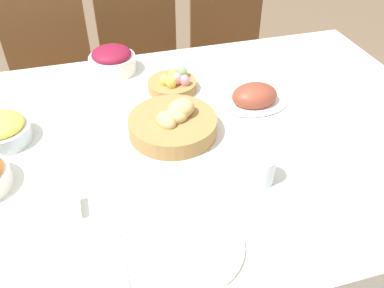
# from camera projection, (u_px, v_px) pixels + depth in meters

# --- Properties ---
(ground_plane) EXTENTS (12.00, 12.00, 0.00)m
(ground_plane) POSITION_uv_depth(u_px,v_px,m) (191.00, 271.00, 1.75)
(ground_plane) COLOR brown
(dining_table) EXTENTS (1.76, 1.19, 0.75)m
(dining_table) POSITION_uv_depth(u_px,v_px,m) (191.00, 214.00, 1.52)
(dining_table) COLOR silver
(dining_table) RESTS_ON ground
(chair_far_left) EXTENTS (0.45, 0.45, 0.99)m
(chair_far_left) POSITION_uv_depth(u_px,v_px,m) (50.00, 73.00, 2.04)
(chair_far_left) COLOR brown
(chair_far_left) RESTS_ON ground
(chair_far_center) EXTENTS (0.46, 0.46, 0.99)m
(chair_far_center) POSITION_uv_depth(u_px,v_px,m) (146.00, 61.00, 2.14)
(chair_far_center) COLOR brown
(chair_far_center) RESTS_ON ground
(chair_far_right) EXTENTS (0.44, 0.44, 0.99)m
(chair_far_right) POSITION_uv_depth(u_px,v_px,m) (233.00, 49.00, 2.24)
(chair_far_right) COLOR brown
(chair_far_right) RESTS_ON ground
(bread_basket) EXTENTS (0.28, 0.28, 0.11)m
(bread_basket) POSITION_uv_depth(u_px,v_px,m) (174.00, 123.00, 1.27)
(bread_basket) COLOR #9E7542
(bread_basket) RESTS_ON dining_table
(egg_basket) EXTENTS (0.18, 0.18, 0.08)m
(egg_basket) POSITION_uv_depth(u_px,v_px,m) (173.00, 83.00, 1.48)
(egg_basket) COLOR #9E7542
(egg_basket) RESTS_ON dining_table
(ham_platter) EXTENTS (0.25, 0.17, 0.08)m
(ham_platter) POSITION_uv_depth(u_px,v_px,m) (254.00, 97.00, 1.41)
(ham_platter) COLOR white
(ham_platter) RESTS_ON dining_table
(beet_salad_bowl) EXTENTS (0.18, 0.18, 0.10)m
(beet_salad_bowl) POSITION_uv_depth(u_px,v_px,m) (112.00, 60.00, 1.57)
(beet_salad_bowl) COLOR white
(beet_salad_bowl) RESTS_ON dining_table
(pineapple_bowl) EXTENTS (0.17, 0.17, 0.09)m
(pineapple_bowl) POSITION_uv_depth(u_px,v_px,m) (1.00, 130.00, 1.24)
(pineapple_bowl) COLOR silver
(pineapple_bowl) RESTS_ON dining_table
(dinner_plate) EXTENTS (0.26, 0.26, 0.01)m
(dinner_plate) POSITION_uv_depth(u_px,v_px,m) (189.00, 245.00, 0.95)
(dinner_plate) COLOR white
(dinner_plate) RESTS_ON dining_table
(fork) EXTENTS (0.01, 0.17, 0.00)m
(fork) POSITION_uv_depth(u_px,v_px,m) (123.00, 262.00, 0.92)
(fork) COLOR silver
(fork) RESTS_ON dining_table
(knife) EXTENTS (0.01, 0.17, 0.00)m
(knife) POSITION_uv_depth(u_px,v_px,m) (251.00, 232.00, 0.99)
(knife) COLOR silver
(knife) RESTS_ON dining_table
(spoon) EXTENTS (0.01, 0.17, 0.00)m
(spoon) POSITION_uv_depth(u_px,v_px,m) (262.00, 229.00, 0.99)
(spoon) COLOR silver
(spoon) RESTS_ON dining_table
(drinking_cup) EXTENTS (0.07, 0.07, 0.08)m
(drinking_cup) POSITION_uv_depth(u_px,v_px,m) (262.00, 169.00, 1.10)
(drinking_cup) COLOR silver
(drinking_cup) RESTS_ON dining_table
(butter_dish) EXTENTS (0.11, 0.07, 0.03)m
(butter_dish) POSITION_uv_depth(u_px,v_px,m) (59.00, 210.00, 1.02)
(butter_dish) COLOR white
(butter_dish) RESTS_ON dining_table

